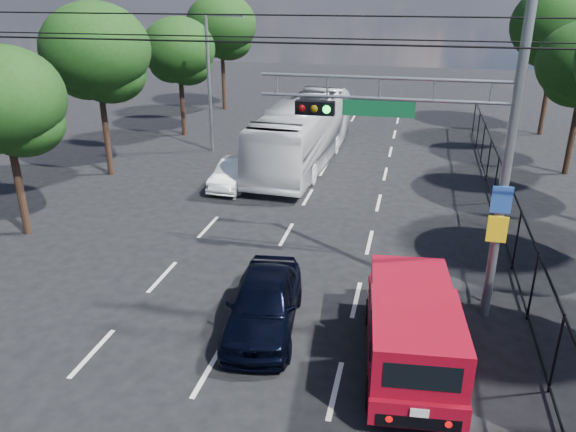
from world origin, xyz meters
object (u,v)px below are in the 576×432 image
(signal_mast, at_px, (460,123))
(navy_hatchback, at_px, (264,303))
(red_pickup, at_px, (411,328))
(white_bus, at_px, (303,133))
(white_van, at_px, (235,173))

(signal_mast, height_order, navy_hatchback, signal_mast)
(red_pickup, height_order, white_bus, white_bus)
(white_van, bearing_deg, white_bus, 63.11)
(signal_mast, bearing_deg, navy_hatchback, -156.55)
(navy_hatchback, height_order, white_bus, white_bus)
(navy_hatchback, xyz_separation_m, white_van, (-4.25, 10.60, -0.13))
(navy_hatchback, relative_size, white_bus, 0.38)
(navy_hatchback, height_order, white_van, navy_hatchback)
(signal_mast, bearing_deg, white_van, 135.29)
(navy_hatchback, relative_size, white_van, 1.17)
(signal_mast, xyz_separation_m, navy_hatchback, (-4.49, -1.95, -4.50))
(white_bus, bearing_deg, navy_hatchback, -79.58)
(white_van, bearing_deg, red_pickup, -52.61)
(signal_mast, distance_m, red_pickup, 5.06)
(red_pickup, xyz_separation_m, white_van, (-7.99, 11.40, -0.45))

